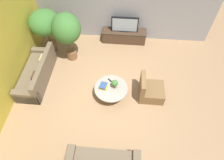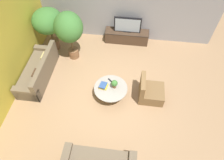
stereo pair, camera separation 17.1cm
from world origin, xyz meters
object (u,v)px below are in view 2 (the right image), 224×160
Objects in this scene: coffee_table at (111,90)px; potted_palm_tall at (48,22)px; armchair_wicker at (150,92)px; media_console at (127,36)px; television at (128,25)px; potted_palm_corner at (69,29)px; potted_plant_tabletop at (114,84)px; couch_by_wall at (39,71)px.

coffee_table is 0.62× the size of potted_palm_tall.
media_console is at bearing 19.96° from armchair_wicker.
potted_palm_corner reaches higher than television.
potted_plant_tabletop is (2.70, -2.03, -0.60)m from potted_palm_tall.
television reaches higher than potted_plant_tabletop.
couch_by_wall is at bearing 170.42° from potted_plant_tabletop.
potted_palm_tall is (-3.86, 1.95, 0.96)m from armchair_wicker.
television is at bearing 84.08° from coffee_table.
couch_by_wall is at bearing -92.47° from potted_palm_tall.
couch_by_wall reaches higher than potted_plant_tabletop.
potted_plant_tabletop reaches higher than coffee_table.
potted_plant_tabletop is at bearing -42.31° from potted_palm_corner.
armchair_wicker reaches higher than coffee_table.
television is at bearing 30.40° from potted_palm_corner.
armchair_wicker is 0.49× the size of potted_palm_tall.
media_console is 2.86m from coffee_table.
potted_palm_corner reaches higher than couch_by_wall.
potted_palm_corner is at bearing -23.93° from potted_palm_tall.
coffee_table is 0.34m from potted_plant_tabletop.
television is 2.35m from potted_palm_corner.
couch_by_wall is 1.83m from potted_palm_tall.
potted_palm_tall reaches higher than couch_by_wall.
media_console is 0.83× the size of couch_by_wall.
potted_palm_tall is at bearing -165.29° from television.
coffee_table is 2.59m from potted_palm_corner.
couch_by_wall is (-2.95, -2.32, 0.01)m from media_console.
media_console is 1.69× the size of television.
coffee_table is 1.26× the size of armchair_wicker.
potted_palm_corner reaches higher than armchair_wicker.
media_console reaches higher than coffee_table.
media_console is 2.82m from potted_plant_tabletop.
potted_palm_corner reaches higher than media_console.
coffee_table is at bearing 96.05° from armchair_wicker.
armchair_wicker is at bearing 4.09° from potted_plant_tabletop.
television is at bearing 128.23° from couch_by_wall.
potted_palm_corner is (-1.68, 1.68, 1.03)m from coffee_table.
television is (0.00, -0.00, 0.56)m from media_console.
television is 1.23× the size of armchair_wicker.
potted_palm_tall is (-2.88, -0.76, 0.40)m from television.
potted_palm_tall reaches higher than media_console.
couch_by_wall is (-2.65, 0.52, -0.04)m from coffee_table.
potted_plant_tabletop is at bearing 25.18° from coffee_table.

